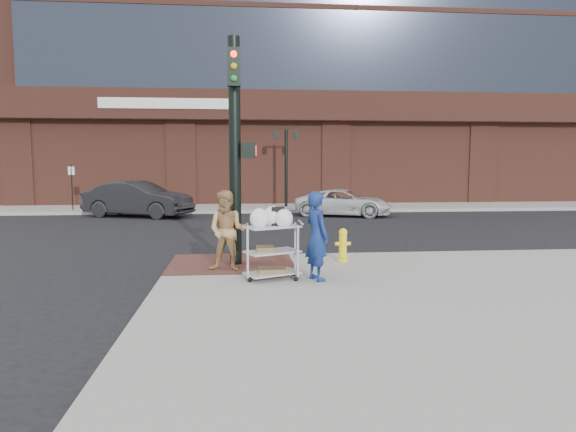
{
  "coord_description": "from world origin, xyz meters",
  "views": [
    {
      "loc": [
        -0.39,
        -10.67,
        2.43
      ],
      "look_at": [
        0.66,
        0.64,
        1.25
      ],
      "focal_mm": 32.0,
      "sensor_mm": 36.0,
      "label": 1
    }
  ],
  "objects": [
    {
      "name": "newsbox_red",
      "position": [
        -6.71,
        15.09,
        0.7
      ],
      "size": [
        0.58,
        0.56,
        1.09
      ],
      "primitive_type": "cube",
      "rotation": [
        0.0,
        0.0,
        -0.38
      ],
      "color": "maroon",
      "rests_on": "sidewalk_far"
    },
    {
      "name": "newsbox_yellow",
      "position": [
        -7.13,
        15.68,
        0.71
      ],
      "size": [
        0.5,
        0.46,
        1.11
      ],
      "primitive_type": "cube",
      "rotation": [
        0.0,
        0.0,
        0.08
      ],
      "color": "yellow",
      "rests_on": "sidewalk_far"
    },
    {
      "name": "newsbox_blue",
      "position": [
        -6.22,
        15.51,
        0.7
      ],
      "size": [
        0.47,
        0.43,
        1.1
      ],
      "primitive_type": "cube",
      "rotation": [
        0.0,
        0.0,
        -0.03
      ],
      "color": "#1C38BA",
      "rests_on": "sidewalk_far"
    },
    {
      "name": "fire_hydrant",
      "position": [
        1.98,
        0.95,
        0.54
      ],
      "size": [
        0.36,
        0.25,
        0.77
      ],
      "color": "yellow",
      "rests_on": "sidewalk_near"
    },
    {
      "name": "minivan_white",
      "position": [
        4.34,
        12.39,
        0.61
      ],
      "size": [
        4.82,
        3.39,
        1.22
      ],
      "primitive_type": "imported",
      "rotation": [
        0.0,
        0.0,
        1.23
      ],
      "color": "silver",
      "rests_on": "ground"
    },
    {
      "name": "lamp_post",
      "position": [
        2.0,
        16.0,
        2.62
      ],
      "size": [
        1.32,
        0.22,
        4.0
      ],
      "color": "black",
      "rests_on": "sidewalk_far"
    },
    {
      "name": "bank_building",
      "position": [
        5.0,
        31.0,
        14.15
      ],
      "size": [
        42.0,
        26.0,
        28.0
      ],
      "primitive_type": "cube",
      "color": "brown",
      "rests_on": "sidewalk_far"
    },
    {
      "name": "utility_cart",
      "position": [
        0.22,
        -0.77,
        0.8
      ],
      "size": [
        1.17,
        0.94,
        1.43
      ],
      "color": "#B0B1B6",
      "rests_on": "sidewalk_near"
    },
    {
      "name": "brick_curb_ramp",
      "position": [
        -0.6,
        0.9,
        0.16
      ],
      "size": [
        2.8,
        2.4,
        0.01
      ],
      "primitive_type": "cube",
      "color": "#553028",
      "rests_on": "sidewalk_near"
    },
    {
      "name": "pedestrian_tan",
      "position": [
        -0.67,
        0.11,
        1.0
      ],
      "size": [
        0.97,
        0.84,
        1.71
      ],
      "primitive_type": "imported",
      "rotation": [
        0.0,
        0.0,
        -0.26
      ],
      "color": "tan",
      "rests_on": "sidewalk_near"
    },
    {
      "name": "parking_sign",
      "position": [
        -8.5,
        15.0,
        1.25
      ],
      "size": [
        0.05,
        0.05,
        2.2
      ],
      "primitive_type": "cylinder",
      "color": "black",
      "rests_on": "sidewalk_far"
    },
    {
      "name": "traffic_signal_pole",
      "position": [
        -0.48,
        0.77,
        2.83
      ],
      "size": [
        0.61,
        0.51,
        5.0
      ],
      "color": "black",
      "rests_on": "sidewalk_near"
    },
    {
      "name": "sedan_dark",
      "position": [
        -4.98,
        12.85,
        0.8
      ],
      "size": [
        5.16,
        3.36,
        1.61
      ],
      "primitive_type": "imported",
      "rotation": [
        0.0,
        0.0,
        1.2
      ],
      "color": "black",
      "rests_on": "ground"
    },
    {
      "name": "sidewalk_far",
      "position": [
        12.5,
        32.0,
        0.07
      ],
      "size": [
        65.0,
        36.0,
        0.15
      ],
      "primitive_type": "cube",
      "color": "gray",
      "rests_on": "ground"
    },
    {
      "name": "ground",
      "position": [
        0.0,
        0.0,
        0.0
      ],
      "size": [
        220.0,
        220.0,
        0.0
      ],
      "primitive_type": "plane",
      "color": "black",
      "rests_on": "ground"
    },
    {
      "name": "woman_blue",
      "position": [
        1.08,
        -0.92,
        1.02
      ],
      "size": [
        0.63,
        0.75,
        1.74
      ],
      "primitive_type": "imported",
      "rotation": [
        0.0,
        0.0,
        1.97
      ],
      "color": "navy",
      "rests_on": "sidewalk_near"
    }
  ]
}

